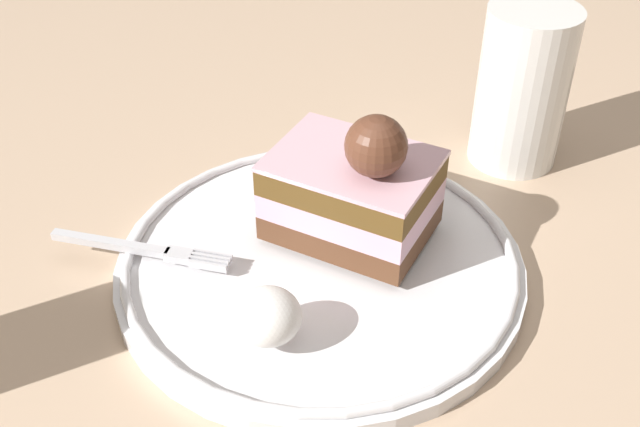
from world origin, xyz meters
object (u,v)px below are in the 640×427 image
whipped_cream_dollop (268,316)px  dessert_plate (320,263)px  fork (146,250)px  drink_glass_far (521,97)px  cake_slice (350,192)px

whipped_cream_dollop → dessert_plate: bearing=117.9°
fork → drink_glass_far: drink_glass_far is taller
whipped_cream_dollop → drink_glass_far: bearing=99.2°
drink_glass_far → dessert_plate: bearing=-87.7°
dessert_plate → cake_slice: 0.05m
cake_slice → whipped_cream_dollop: size_ratio=3.20×
whipped_cream_dollop → drink_glass_far: (-0.04, 0.25, 0.02)m
dessert_plate → fork: (-0.07, -0.08, 0.01)m
dessert_plate → fork: bearing=-130.1°
cake_slice → drink_glass_far: 0.16m
dessert_plate → whipped_cream_dollop: 0.08m
whipped_cream_dollop → fork: 0.10m
dessert_plate → cake_slice: size_ratio=2.15×
fork → cake_slice: bearing=58.9°
dessert_plate → drink_glass_far: 0.20m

